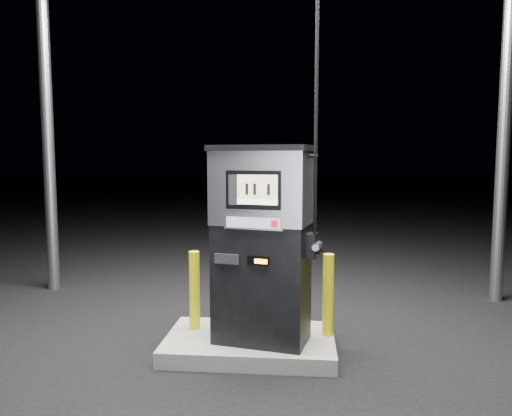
{
  "coord_description": "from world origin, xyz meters",
  "views": [
    {
      "loc": [
        0.49,
        -4.59,
        1.87
      ],
      "look_at": [
        0.06,
        0.0,
        1.38
      ],
      "focal_mm": 35.0,
      "sensor_mm": 36.0,
      "label": 1
    }
  ],
  "objects": [
    {
      "name": "ground",
      "position": [
        0.0,
        0.0,
        0.0
      ],
      "size": [
        80.0,
        80.0,
        0.0
      ],
      "primitive_type": "plane",
      "color": "black",
      "rests_on": "ground"
    },
    {
      "name": "pump_island",
      "position": [
        0.0,
        0.0,
        0.07
      ],
      "size": [
        1.6,
        1.0,
        0.15
      ],
      "primitive_type": "cube",
      "color": "slate",
      "rests_on": "ground"
    },
    {
      "name": "fuel_dispenser",
      "position": [
        0.12,
        -0.1,
        1.08
      ],
      "size": [
        1.04,
        0.71,
        3.76
      ],
      "rotation": [
        0.0,
        0.0,
        -0.21
      ],
      "color": "black",
      "rests_on": "pump_island"
    },
    {
      "name": "bollard_left",
      "position": [
        -0.57,
        0.17,
        0.54
      ],
      "size": [
        0.11,
        0.11,
        0.78
      ],
      "primitive_type": "cylinder",
      "rotation": [
        0.0,
        0.0,
        -0.11
      ],
      "color": "yellow",
      "rests_on": "pump_island"
    },
    {
      "name": "bollard_right",
      "position": [
        0.74,
        0.1,
        0.55
      ],
      "size": [
        0.14,
        0.14,
        0.79
      ],
      "primitive_type": "cylinder",
      "rotation": [
        0.0,
        0.0,
        -0.44
      ],
      "color": "yellow",
      "rests_on": "pump_island"
    }
  ]
}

